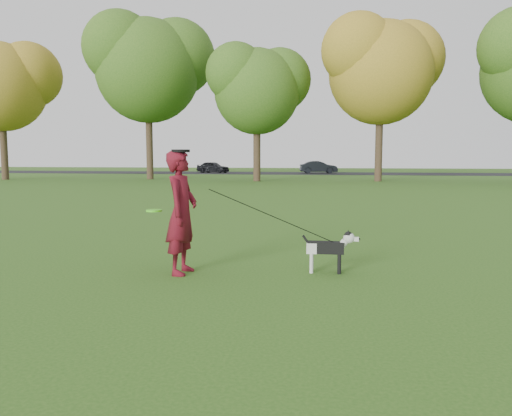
% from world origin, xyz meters
% --- Properties ---
extents(ground, '(120.00, 120.00, 0.00)m').
position_xyz_m(ground, '(0.00, 0.00, 0.00)').
color(ground, '#285116').
rests_on(ground, ground).
extents(road, '(120.00, 7.00, 0.02)m').
position_xyz_m(road, '(0.00, 40.00, 0.01)').
color(road, black).
rests_on(road, ground).
extents(man, '(0.47, 0.69, 1.82)m').
position_xyz_m(man, '(-1.35, -0.48, 0.91)').
color(man, '#590C19').
rests_on(man, ground).
extents(dog, '(0.85, 0.17, 0.65)m').
position_xyz_m(dog, '(0.81, -0.14, 0.40)').
color(dog, black).
rests_on(dog, ground).
extents(car_left, '(3.45, 2.24, 1.09)m').
position_xyz_m(car_left, '(-10.42, 40.00, 0.57)').
color(car_left, black).
rests_on(car_left, road).
extents(car_mid, '(3.65, 1.80, 1.15)m').
position_xyz_m(car_mid, '(-0.22, 40.00, 0.60)').
color(car_mid, black).
rests_on(car_mid, road).
extents(man_held_items, '(2.78, 0.54, 1.39)m').
position_xyz_m(man_held_items, '(-0.01, -0.34, 0.85)').
color(man_held_items, '#54F31E').
rests_on(man_held_items, ground).
extents(tree_row, '(51.74, 8.86, 12.01)m').
position_xyz_m(tree_row, '(-1.43, 26.07, 7.41)').
color(tree_row, '#38281C').
rests_on(tree_row, ground).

